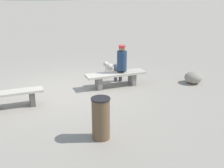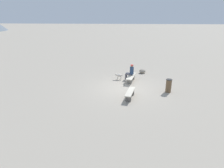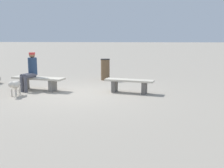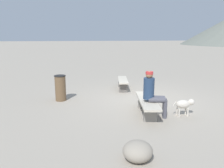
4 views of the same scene
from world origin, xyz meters
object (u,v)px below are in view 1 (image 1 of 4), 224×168
bench_left (12,97)px  trash_bin (101,118)px  boulder (193,78)px  bench_right (116,77)px  seated_person (121,63)px  dog (109,67)px

bench_left → trash_bin: size_ratio=1.81×
bench_left → boulder: (5.35, -1.12, -0.12)m
boulder → bench_right: bearing=155.4°
bench_left → seated_person: 3.34m
bench_left → trash_bin: (1.15, -2.53, 0.15)m
dog → boulder: size_ratio=1.17×
trash_bin → boulder: bearing=18.6°
bench_left → seated_person: (3.32, -0.03, 0.41)m
bench_right → trash_bin: bearing=-116.8°
trash_bin → seated_person: bearing=49.2°
seated_person → bench_right: bearing=-145.5°
bench_left → boulder: 5.46m
bench_right → seated_person: size_ratio=1.48×
dog → boulder: (1.91, -2.01, -0.16)m
dog → trash_bin: 4.11m
dog → seated_person: bearing=174.0°
bench_right → dog: (0.35, 0.97, 0.02)m
bench_right → boulder: 2.49m
seated_person → trash_bin: seated_person is taller
seated_person → boulder: 2.37m
bench_left → trash_bin: bearing=-54.0°
bench_right → trash_bin: size_ratio=2.14×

